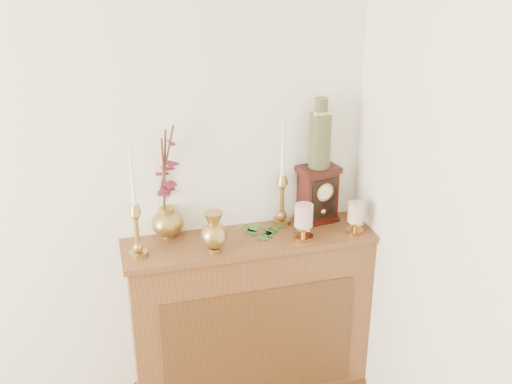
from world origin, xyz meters
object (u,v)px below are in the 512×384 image
object	(u,v)px
candlestick_center	(282,192)
bud_vase	(214,233)
ginger_jar	(167,184)
mantel_clock	(318,195)
candlestick_left	(136,222)
ceramic_vase	(320,137)

from	to	relation	value
candlestick_center	bud_vase	size ratio (longest dim) A/B	2.69
ginger_jar	mantel_clock	world-z (taller)	ginger_jar
candlestick_left	ginger_jar	size ratio (longest dim) A/B	0.91
candlestick_center	candlestick_left	bearing A→B (deg)	-168.62
candlestick_center	ginger_jar	xyz separation A→B (m)	(-0.56, 0.05, 0.08)
ginger_jar	ceramic_vase	size ratio (longest dim) A/B	1.65
candlestick_left	mantel_clock	bearing A→B (deg)	8.25
candlestick_left	ginger_jar	bearing A→B (deg)	49.12
mantel_clock	ceramic_vase	xyz separation A→B (m)	(-0.00, 0.00, 0.30)
mantel_clock	bud_vase	bearing A→B (deg)	-173.49
candlestick_left	candlestick_center	xyz separation A→B (m)	(0.73, 0.15, 0.00)
candlestick_left	mantel_clock	distance (m)	0.92
bud_vase	mantel_clock	bearing A→B (deg)	18.18
bud_vase	mantel_clock	size ratio (longest dim) A/B	0.68
candlestick_left	ceramic_vase	distance (m)	0.96
candlestick_left	candlestick_center	size ratio (longest dim) A/B	0.97
candlestick_center	ginger_jar	size ratio (longest dim) A/B	0.94
ceramic_vase	ginger_jar	bearing A→B (deg)	175.55
candlestick_center	mantel_clock	world-z (taller)	candlestick_center
bud_vase	ceramic_vase	bearing A→B (deg)	18.43
mantel_clock	ceramic_vase	size ratio (longest dim) A/B	0.85
candlestick_left	ceramic_vase	bearing A→B (deg)	8.42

